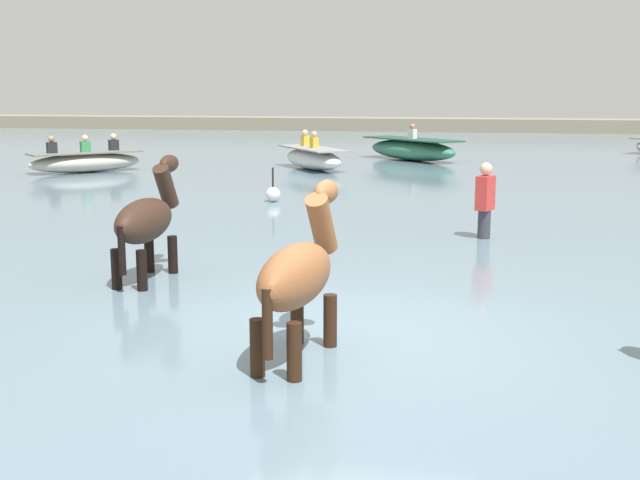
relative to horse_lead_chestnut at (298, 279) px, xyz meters
The scene contains 10 objects.
ground_plane 1.45m from the horse_lead_chestnut, 66.77° to the left, with size 120.00×120.00×0.00m, color gray.
water_surface 10.87m from the horse_lead_chestnut, 88.13° to the left, with size 90.00×90.00×0.43m, color slate.
horse_lead_chestnut is the anchor object (origin of this frame).
horse_trailing_dark_bay 3.57m from the horse_lead_chestnut, 133.51° to the left, with size 0.50×1.75×1.92m.
boat_far_inshore 16.92m from the horse_lead_chestnut, 100.51° to the left, with size 2.67×3.27×1.11m.
boat_near_starboard 20.14m from the horse_lead_chestnut, 91.30° to the left, with size 3.62×3.57×1.19m.
boat_distant_west 17.28m from the horse_lead_chestnut, 122.28° to the left, with size 2.94×2.93×1.05m.
person_onlooker_right 6.45m from the horse_lead_chestnut, 74.83° to the left, with size 0.32×0.38×1.63m.
channel_buoy 10.05m from the horse_lead_chestnut, 105.01° to the left, with size 0.31×0.31×0.72m.
far_shoreline 38.50m from the horse_lead_chestnut, 89.47° to the left, with size 80.00×2.40×1.13m, color gray.
Camera 1 is at (1.08, -7.57, 2.78)m, focal length 45.73 mm.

